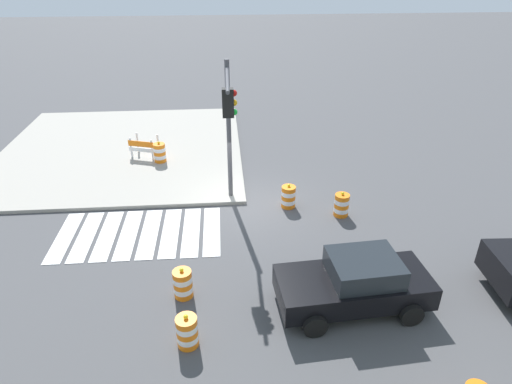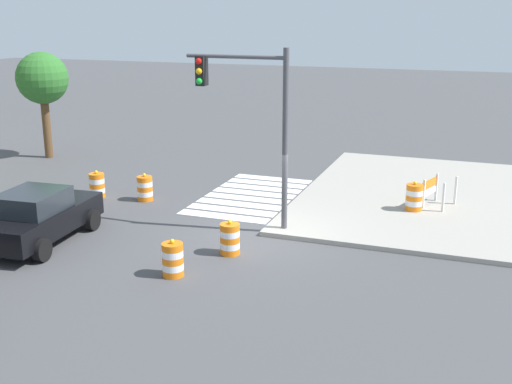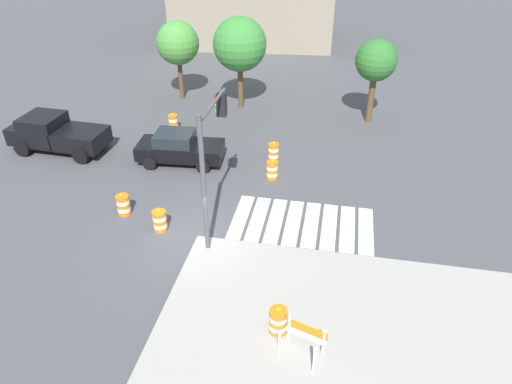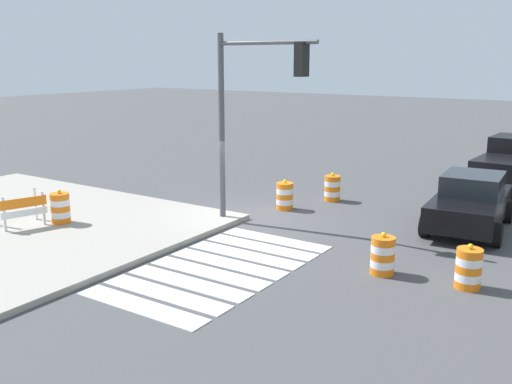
# 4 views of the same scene
# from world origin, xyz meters

# --- Properties ---
(ground_plane) EXTENTS (120.00, 120.00, 0.00)m
(ground_plane) POSITION_xyz_m (0.00, 0.00, 0.00)
(ground_plane) COLOR #474749
(crosswalk_stripes) EXTENTS (5.85, 3.20, 0.02)m
(crosswalk_stripes) POSITION_xyz_m (4.00, 1.80, 0.01)
(crosswalk_stripes) COLOR silver
(crosswalk_stripes) RESTS_ON ground
(sports_car) EXTENTS (4.42, 2.38, 1.63)m
(sports_car) POSITION_xyz_m (-2.73, 5.99, 0.81)
(sports_car) COLOR black
(sports_car) RESTS_ON ground
(traffic_barrel_near_corner) EXTENTS (0.56, 0.56, 1.02)m
(traffic_barrel_near_corner) POSITION_xyz_m (-1.66, 0.29, 0.45)
(traffic_barrel_near_corner) COLOR orange
(traffic_barrel_near_corner) RESTS_ON ground
(traffic_barrel_crosswalk_end) EXTENTS (0.56, 0.56, 1.02)m
(traffic_barrel_crosswalk_end) POSITION_xyz_m (-3.60, 1.10, 0.45)
(traffic_barrel_crosswalk_end) COLOR orange
(traffic_barrel_crosswalk_end) RESTS_ON ground
(traffic_barrel_median_near) EXTENTS (0.56, 0.56, 1.02)m
(traffic_barrel_median_near) POSITION_xyz_m (1.94, 7.09, 0.45)
(traffic_barrel_median_near) COLOR orange
(traffic_barrel_median_near) RESTS_ON ground
(traffic_barrel_median_far) EXTENTS (0.56, 0.56, 1.02)m
(traffic_barrel_median_far) POSITION_xyz_m (2.17, 5.21, 0.45)
(traffic_barrel_median_far) COLOR orange
(traffic_barrel_median_far) RESTS_ON ground
(traffic_barrel_on_sidewalk) EXTENTS (0.56, 0.56, 1.02)m
(traffic_barrel_on_sidewalk) POSITION_xyz_m (3.86, -4.17, 0.60)
(traffic_barrel_on_sidewalk) COLOR orange
(traffic_barrel_on_sidewalk) RESTS_ON sidewalk_corner
(construction_barricade) EXTENTS (1.41, 1.11, 1.00)m
(construction_barricade) POSITION_xyz_m (4.72, -4.75, 0.72)
(construction_barricade) COLOR silver
(construction_barricade) RESTS_ON sidewalk_corner
(traffic_light_pole) EXTENTS (0.47, 3.29, 5.50)m
(traffic_light_pole) POSITION_xyz_m (0.60, 0.54, 3.91)
(traffic_light_pole) COLOR #4C4C51
(traffic_light_pole) RESTS_ON sidewalk_corner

